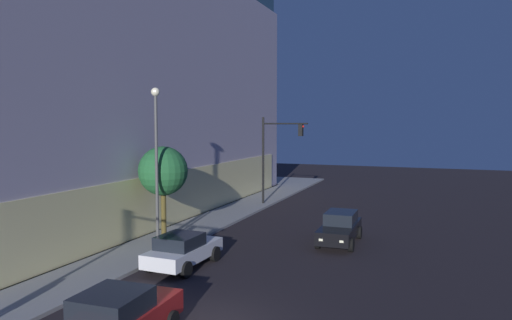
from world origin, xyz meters
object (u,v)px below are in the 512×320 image
sidewalk_tree (163,171)px  street_lamp_sidewalk (156,148)px  traffic_light_far_corner (276,147)px  car_black (340,228)px  modern_building (54,76)px  car_red (118,318)px  car_white (183,250)px

sidewalk_tree → street_lamp_sidewalk: bearing=-158.5°
traffic_light_far_corner → car_black: bearing=-144.1°
car_black → modern_building: bearing=82.7°
car_red → car_white: 7.53m
modern_building → street_lamp_sidewalk: size_ratio=4.47×
car_white → car_red: bearing=-164.3°
modern_building → car_white: size_ratio=8.57×
car_black → street_lamp_sidewalk: bearing=118.9°
sidewalk_tree → traffic_light_far_corner: bearing=-9.5°
traffic_light_far_corner → car_red: 24.28m
sidewalk_tree → modern_building: bearing=65.7°
traffic_light_far_corner → car_red: size_ratio=1.58×
modern_building → car_white: bearing=-120.2°
car_red → car_white: (7.24, 2.04, -0.03)m
car_white → street_lamp_sidewalk: bearing=51.7°
car_red → modern_building: bearing=47.8°
street_lamp_sidewalk → car_black: bearing=-61.1°
car_white → sidewalk_tree: bearing=42.1°
street_lamp_sidewalk → car_white: 5.66m
car_red → car_black: size_ratio=0.92×
street_lamp_sidewalk → car_red: size_ratio=1.88×
street_lamp_sidewalk → car_white: size_ratio=1.92×
car_white → traffic_light_far_corner: bearing=4.2°
car_red → street_lamp_sidewalk: bearing=26.9°
street_lamp_sidewalk → car_black: street_lamp_sidewalk is taller
street_lamp_sidewalk → car_black: (4.70, -8.51, -4.40)m
modern_building → car_black: bearing=-97.3°
traffic_light_far_corner → car_black: size_ratio=1.45×
sidewalk_tree → car_white: size_ratio=1.20×
modern_building → street_lamp_sidewalk: bearing=-118.5°
sidewalk_tree → car_black: bearing=-70.9°
modern_building → sidewalk_tree: modern_building is taller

